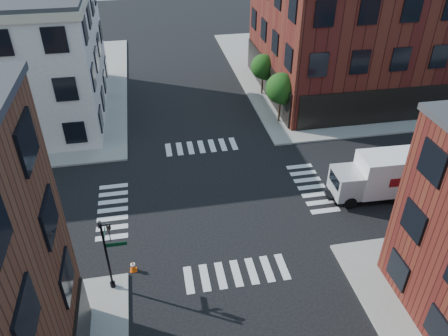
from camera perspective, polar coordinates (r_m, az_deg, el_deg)
ground at (r=30.39m, az=-1.11°, el=-3.96°), size 120.00×120.00×0.00m
sidewalk_ne at (r=54.37m, az=17.75°, el=12.40°), size 30.00×30.00×0.15m
building_ne at (r=48.22m, az=21.08°, el=16.62°), size 25.00×16.00×12.00m
tree_near at (r=38.75m, az=7.55°, el=10.09°), size 2.69×2.69×4.49m
tree_far at (r=44.16m, az=5.20°, el=12.89°), size 2.43×2.43×4.07m
signal_pole at (r=23.39m, az=-15.01°, el=-10.08°), size 1.29×1.24×4.60m
box_truck at (r=31.62m, az=20.45°, el=-0.89°), size 7.36×2.43×3.30m
traffic_cone at (r=25.74m, az=-11.80°, el=-12.43°), size 0.39×0.39×0.70m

